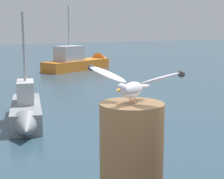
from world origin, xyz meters
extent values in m
cylinder|color=tan|center=(0.77, -0.30, 2.45)|extent=(0.01, 0.01, 0.04)
cylinder|color=tan|center=(0.79, -0.33, 2.45)|extent=(0.01, 0.01, 0.04)
ellipsoid|color=silver|center=(0.77, -0.32, 2.52)|extent=(0.24, 0.19, 0.10)
sphere|color=silver|center=(0.66, -0.38, 2.54)|extent=(0.06, 0.06, 0.06)
cone|color=gold|center=(0.61, -0.41, 2.54)|extent=(0.05, 0.04, 0.02)
cube|color=silver|center=(0.90, -0.25, 2.52)|extent=(0.10, 0.10, 0.01)
ellipsoid|color=silver|center=(0.69, -0.15, 2.60)|extent=(0.24, 0.30, 0.11)
sphere|color=#393939|center=(0.63, -0.04, 2.64)|extent=(0.04, 0.04, 0.04)
ellipsoid|color=silver|center=(0.87, -0.48, 2.60)|extent=(0.24, 0.30, 0.11)
sphere|color=#393939|center=(0.94, -0.59, 2.64)|extent=(0.04, 0.04, 0.04)
cube|color=gray|center=(2.79, 8.62, 0.30)|extent=(1.84, 3.45, 0.59)
cone|color=gray|center=(2.22, 6.82, 0.33)|extent=(0.98, 0.98, 0.78)
cube|color=#B2B2B7|center=(2.82, 8.73, 0.93)|extent=(0.81, 1.21, 0.67)
cylinder|color=#A5A5A8|center=(2.82, 8.73, 2.31)|extent=(0.08, 0.08, 2.08)
cube|color=orange|center=(9.93, 20.42, 0.33)|extent=(5.24, 3.14, 0.67)
cone|color=orange|center=(12.65, 21.41, 0.37)|extent=(1.74, 1.74, 1.35)
cube|color=#B2B2B7|center=(9.32, 20.19, 1.16)|extent=(2.06, 1.72, 0.98)
cylinder|color=#A5A5A8|center=(9.32, 20.19, 2.96)|extent=(0.08, 0.08, 2.62)
camera|label=1|loc=(-0.48, -2.21, 2.91)|focal=58.88mm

